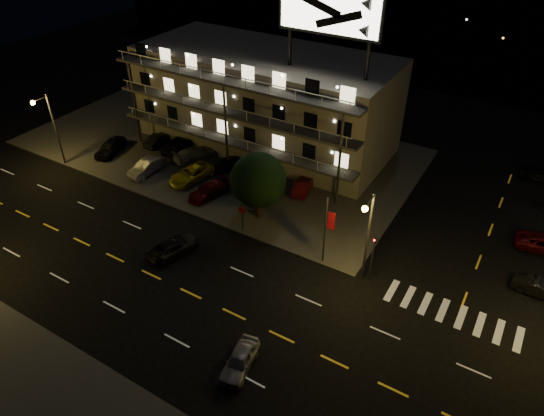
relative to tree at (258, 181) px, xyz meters
The scene contains 23 objects.
ground 11.89m from the tree, 75.80° to the right, with size 140.00×140.00×0.00m, color black.
curb_nw 15.01m from the tree, 140.93° to the left, with size 44.00×24.00×0.15m, color #3D3D3A.
motel 14.94m from the tree, 118.93° to the left, with size 28.00×13.80×18.10m.
streetlight_nw 23.45m from the tree, behind, with size 0.44×1.92×8.00m.
streetlight_nc 11.67m from the tree, 14.60° to the right, with size 0.44×1.92×8.00m.
signal_nw 12.07m from the tree, 11.40° to the right, with size 0.20×0.27×4.60m.
banner_north 8.23m from the tree, 17.47° to the right, with size 0.83×0.16×6.40m.
stop_sign 3.24m from the tree, 96.21° to the right, with size 0.91×0.11×2.61m.
tree is the anchor object (origin of this frame).
lot_car_0 20.85m from the tree, behind, with size 1.81×4.49×1.53m, color black.
lot_car_1 14.51m from the tree, behind, with size 1.53×4.37×1.44m, color gray.
lot_car_2 9.94m from the tree, 168.88° to the left, with size 2.29×4.96×1.38m, color yellow.
lot_car_3 6.79m from the tree, behind, with size 1.80×4.43×1.28m, color #5A0C11.
lot_car_4 4.19m from the tree, 127.10° to the left, with size 1.82×4.52×1.54m, color gray.
lot_car_5 18.56m from the tree, 161.16° to the left, with size 1.40×4.01×1.32m, color black.
lot_car_6 15.98m from the tree, 156.52° to the left, with size 2.47×5.36×1.49m, color black.
lot_car_7 13.18m from the tree, 155.11° to the left, with size 1.96×4.82×1.40m, color gray.
lot_car_8 9.85m from the tree, 141.04° to the left, with size 1.61×3.99×1.36m, color black.
lot_car_9 6.82m from the tree, 75.28° to the left, with size 1.40×4.01×1.32m, color #5A0C11.
side_car_0 23.69m from the tree, ahead, with size 1.32×3.79×1.25m, color black.
side_car_3 29.64m from the tree, 43.89° to the left, with size 1.55×3.85×1.31m, color black.
road_car_east 16.62m from the tree, 61.97° to the right, with size 1.56×3.89×1.32m, color gray.
road_car_west 9.18m from the tree, 113.93° to the right, with size 2.09×4.54×1.26m, color black.
Camera 1 is at (16.80, -19.27, 26.69)m, focal length 32.00 mm.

